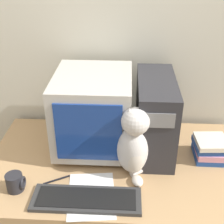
{
  "coord_description": "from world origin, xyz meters",
  "views": [
    {
      "loc": [
        0.06,
        -0.89,
        1.78
      ],
      "look_at": [
        -0.02,
        0.45,
        1.02
      ],
      "focal_mm": 50.0,
      "sensor_mm": 36.0,
      "label": 1
    }
  ],
  "objects_px": {
    "keyboard": "(86,199)",
    "mug": "(15,182)",
    "cat": "(134,144)",
    "book_stack": "(209,148)",
    "crt_monitor": "(93,111)",
    "computer_tower": "(155,116)",
    "pen": "(57,180)"
  },
  "relations": [
    {
      "from": "keyboard",
      "to": "mug",
      "type": "relative_size",
      "value": 5.67
    },
    {
      "from": "cat",
      "to": "book_stack",
      "type": "height_order",
      "value": "cat"
    },
    {
      "from": "crt_monitor",
      "to": "keyboard",
      "type": "bearing_deg",
      "value": -88.81
    },
    {
      "from": "keyboard",
      "to": "book_stack",
      "type": "distance_m",
      "value": 0.7
    },
    {
      "from": "computer_tower",
      "to": "keyboard",
      "type": "bearing_deg",
      "value": -126.63
    },
    {
      "from": "crt_monitor",
      "to": "book_stack",
      "type": "bearing_deg",
      "value": -8.18
    },
    {
      "from": "computer_tower",
      "to": "mug",
      "type": "height_order",
      "value": "computer_tower"
    },
    {
      "from": "crt_monitor",
      "to": "pen",
      "type": "distance_m",
      "value": 0.41
    },
    {
      "from": "mug",
      "to": "keyboard",
      "type": "bearing_deg",
      "value": -9.29
    },
    {
      "from": "cat",
      "to": "book_stack",
      "type": "distance_m",
      "value": 0.44
    },
    {
      "from": "keyboard",
      "to": "cat",
      "type": "height_order",
      "value": "cat"
    },
    {
      "from": "cat",
      "to": "mug",
      "type": "bearing_deg",
      "value": -178.42
    },
    {
      "from": "computer_tower",
      "to": "cat",
      "type": "xyz_separation_m",
      "value": [
        -0.11,
        -0.21,
        -0.04
      ]
    },
    {
      "from": "computer_tower",
      "to": "pen",
      "type": "relative_size",
      "value": 3.96
    },
    {
      "from": "keyboard",
      "to": "mug",
      "type": "xyz_separation_m",
      "value": [
        -0.34,
        0.05,
        0.03
      ]
    },
    {
      "from": "keyboard",
      "to": "pen",
      "type": "xyz_separation_m",
      "value": [
        -0.16,
        0.13,
        -0.01
      ]
    },
    {
      "from": "crt_monitor",
      "to": "book_stack",
      "type": "distance_m",
      "value": 0.64
    },
    {
      "from": "cat",
      "to": "pen",
      "type": "distance_m",
      "value": 0.41
    },
    {
      "from": "crt_monitor",
      "to": "book_stack",
      "type": "relative_size",
      "value": 2.52
    },
    {
      "from": "book_stack",
      "to": "pen",
      "type": "height_order",
      "value": "book_stack"
    },
    {
      "from": "crt_monitor",
      "to": "computer_tower",
      "type": "bearing_deg",
      "value": -1.82
    },
    {
      "from": "crt_monitor",
      "to": "computer_tower",
      "type": "relative_size",
      "value": 0.97
    },
    {
      "from": "cat",
      "to": "crt_monitor",
      "type": "bearing_deg",
      "value": 118.95
    },
    {
      "from": "crt_monitor",
      "to": "cat",
      "type": "distance_m",
      "value": 0.31
    },
    {
      "from": "keyboard",
      "to": "book_stack",
      "type": "height_order",
      "value": "book_stack"
    },
    {
      "from": "crt_monitor",
      "to": "book_stack",
      "type": "xyz_separation_m",
      "value": [
        0.62,
        -0.09,
        -0.16
      ]
    },
    {
      "from": "book_stack",
      "to": "mug",
      "type": "height_order",
      "value": "book_stack"
    },
    {
      "from": "crt_monitor",
      "to": "keyboard",
      "type": "height_order",
      "value": "crt_monitor"
    },
    {
      "from": "computer_tower",
      "to": "pen",
      "type": "xyz_separation_m",
      "value": [
        -0.48,
        -0.3,
        -0.2
      ]
    },
    {
      "from": "keyboard",
      "to": "pen",
      "type": "bearing_deg",
      "value": 142.16
    },
    {
      "from": "keyboard",
      "to": "book_stack",
      "type": "bearing_deg",
      "value": 29.94
    },
    {
      "from": "computer_tower",
      "to": "pen",
      "type": "bearing_deg",
      "value": -147.72
    }
  ]
}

